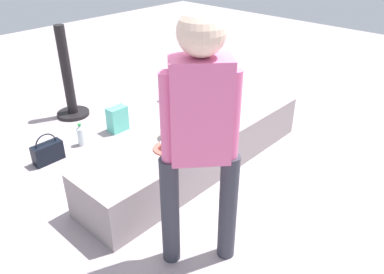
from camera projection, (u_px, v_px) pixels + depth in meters
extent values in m
plane|color=#9E9094|center=(199.00, 167.00, 3.49)|extent=(12.00, 12.00, 0.00)
cube|color=gray|center=(200.00, 149.00, 3.39)|extent=(2.33, 0.54, 0.38)
cylinder|color=#182B42|center=(190.00, 137.00, 3.11)|extent=(0.11, 0.25, 0.08)
cylinder|color=#182B42|center=(200.00, 133.00, 3.17)|extent=(0.11, 0.25, 0.08)
cube|color=white|center=(187.00, 115.00, 3.15)|extent=(0.22, 0.16, 0.28)
sphere|color=beige|center=(186.00, 90.00, 3.04)|extent=(0.16, 0.16, 0.16)
cylinder|color=beige|center=(176.00, 120.00, 3.08)|extent=(0.05, 0.05, 0.21)
cylinder|color=beige|center=(197.00, 112.00, 3.21)|extent=(0.05, 0.05, 0.21)
cylinder|color=#31323D|center=(228.00, 208.00, 2.39)|extent=(0.11, 0.11, 0.77)
cylinder|color=#31323D|center=(170.00, 212.00, 2.36)|extent=(0.11, 0.11, 0.77)
cube|color=pink|center=(200.00, 111.00, 2.04)|extent=(0.38, 0.37, 0.59)
sphere|color=beige|center=(201.00, 32.00, 1.84)|extent=(0.25, 0.25, 0.25)
cylinder|color=pink|center=(232.00, 119.00, 2.08)|extent=(0.09, 0.09, 0.56)
cylinder|color=pink|center=(168.00, 121.00, 2.05)|extent=(0.09, 0.09, 0.56)
cylinder|color=#E0594C|center=(167.00, 148.00, 3.02)|extent=(0.22, 0.22, 0.01)
cylinder|color=#896040|center=(167.00, 145.00, 3.01)|extent=(0.10, 0.10, 0.05)
cylinder|color=silver|center=(167.00, 142.00, 2.99)|extent=(0.10, 0.10, 0.01)
cube|color=silver|center=(173.00, 145.00, 3.05)|extent=(0.11, 0.04, 0.00)
cube|color=#59C6B2|center=(117.00, 119.00, 4.04)|extent=(0.20, 0.13, 0.27)
torus|color=white|center=(113.00, 109.00, 3.94)|extent=(0.08, 0.01, 0.08)
torus|color=white|center=(120.00, 106.00, 4.00)|extent=(0.08, 0.01, 0.08)
cylinder|color=black|center=(73.00, 113.00, 4.42)|extent=(0.36, 0.36, 0.04)
cylinder|color=black|center=(66.00, 71.00, 4.16)|extent=(0.11, 0.11, 0.99)
cylinder|color=silver|center=(229.00, 108.00, 4.39)|extent=(0.06, 0.06, 0.18)
cone|color=silver|center=(230.00, 100.00, 4.33)|extent=(0.06, 0.06, 0.03)
cylinder|color=blue|center=(230.00, 98.00, 4.32)|extent=(0.03, 0.03, 0.02)
cylinder|color=silver|center=(81.00, 137.00, 3.79)|extent=(0.07, 0.07, 0.18)
cone|color=silver|center=(80.00, 127.00, 3.74)|extent=(0.07, 0.07, 0.03)
cylinder|color=#268C3F|center=(79.00, 125.00, 3.72)|extent=(0.03, 0.03, 0.02)
cylinder|color=red|center=(162.00, 98.00, 4.75)|extent=(0.07, 0.07, 0.09)
cube|color=black|center=(48.00, 153.00, 3.52)|extent=(0.28, 0.11, 0.18)
torus|color=black|center=(46.00, 144.00, 3.48)|extent=(0.20, 0.01, 0.20)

